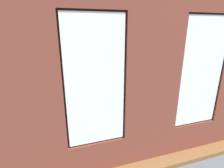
% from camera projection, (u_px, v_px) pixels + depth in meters
% --- Properties ---
extents(ground_plane, '(6.94, 6.04, 0.10)m').
position_uv_depth(ground_plane, '(110.00, 107.00, 6.13)').
color(ground_plane, brown).
extents(brick_wall_with_windows, '(6.34, 0.30, 3.22)m').
position_uv_depth(brick_wall_with_windows, '(152.00, 87.00, 3.24)').
color(brick_wall_with_windows, brown).
rests_on(brick_wall_with_windows, ground_plane).
extents(couch_by_window, '(1.84, 0.87, 0.80)m').
position_uv_depth(couch_by_window, '(125.00, 129.00, 4.14)').
color(couch_by_window, black).
rests_on(couch_by_window, ground_plane).
extents(couch_left, '(0.93, 2.04, 0.80)m').
position_uv_depth(couch_left, '(181.00, 95.00, 6.20)').
color(couch_left, black).
rests_on(couch_left, ground_plane).
extents(coffee_table, '(1.58, 0.86, 0.45)m').
position_uv_depth(coffee_table, '(104.00, 95.00, 6.06)').
color(coffee_table, olive).
rests_on(coffee_table, ground_plane).
extents(cup_ceramic, '(0.09, 0.09, 0.10)m').
position_uv_depth(cup_ceramic, '(98.00, 92.00, 6.06)').
color(cup_ceramic, silver).
rests_on(cup_ceramic, coffee_table).
extents(candle_jar, '(0.08, 0.08, 0.13)m').
position_uv_depth(candle_jar, '(91.00, 95.00, 5.76)').
color(candle_jar, '#B7333D').
rests_on(candle_jar, coffee_table).
extents(remote_black, '(0.14, 0.17, 0.02)m').
position_uv_depth(remote_black, '(104.00, 93.00, 6.04)').
color(remote_black, black).
rests_on(remote_black, coffee_table).
extents(media_console, '(1.16, 0.42, 0.54)m').
position_uv_depth(media_console, '(18.00, 114.00, 5.01)').
color(media_console, black).
rests_on(media_console, ground_plane).
extents(tv_flatscreen, '(1.12, 0.20, 0.74)m').
position_uv_depth(tv_flatscreen, '(15.00, 92.00, 4.81)').
color(tv_flatscreen, black).
rests_on(tv_flatscreen, media_console).
extents(papasan_chair, '(1.06, 1.06, 0.68)m').
position_uv_depth(papasan_chair, '(89.00, 83.00, 7.26)').
color(papasan_chair, olive).
rests_on(papasan_chair, ground_plane).
extents(potted_plant_near_tv, '(0.76, 0.76, 0.93)m').
position_uv_depth(potted_plant_near_tv, '(34.00, 116.00, 4.12)').
color(potted_plant_near_tv, '#9E5638').
rests_on(potted_plant_near_tv, ground_plane).
extents(potted_plant_corner_near_left, '(1.00, 1.07, 1.46)m').
position_uv_depth(potted_plant_corner_near_left, '(149.00, 69.00, 8.50)').
color(potted_plant_corner_near_left, beige).
rests_on(potted_plant_corner_near_left, ground_plane).
extents(potted_plant_by_left_couch, '(0.33, 0.33, 0.52)m').
position_uv_depth(potted_plant_by_left_couch, '(150.00, 84.00, 7.40)').
color(potted_plant_by_left_couch, beige).
rests_on(potted_plant_by_left_couch, ground_plane).
extents(potted_plant_between_couches, '(0.56, 0.56, 0.83)m').
position_uv_depth(potted_plant_between_couches, '(174.00, 112.00, 4.52)').
color(potted_plant_between_couches, gray).
rests_on(potted_plant_between_couches, ground_plane).
extents(potted_plant_beside_window_right, '(1.21, 1.17, 1.47)m').
position_uv_depth(potted_plant_beside_window_right, '(61.00, 117.00, 3.44)').
color(potted_plant_beside_window_right, beige).
rests_on(potted_plant_beside_window_right, ground_plane).
extents(potted_plant_foreground_right, '(0.81, 0.81, 0.99)m').
position_uv_depth(potted_plant_foreground_right, '(35.00, 79.00, 6.95)').
color(potted_plant_foreground_right, gray).
rests_on(potted_plant_foreground_right, ground_plane).
extents(potted_plant_mid_room_small, '(0.36, 0.36, 0.58)m').
position_uv_depth(potted_plant_mid_room_small, '(120.00, 85.00, 7.13)').
color(potted_plant_mid_room_small, beige).
rests_on(potted_plant_mid_room_small, ground_plane).
extents(potted_plant_corner_far_left, '(0.83, 0.82, 1.17)m').
position_uv_depth(potted_plant_corner_far_left, '(223.00, 103.00, 4.80)').
color(potted_plant_corner_far_left, gray).
rests_on(potted_plant_corner_far_left, ground_plane).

